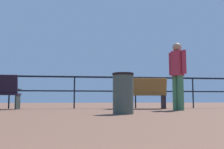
# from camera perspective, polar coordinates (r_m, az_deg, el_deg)

# --- Properties ---
(pier_railing) EXTENTS (23.53, 0.05, 1.01)m
(pier_railing) POSITION_cam_1_polar(r_m,az_deg,el_deg) (8.06, -8.43, -2.23)
(pier_railing) COLOR black
(pier_railing) RESTS_ON ground_plane
(bench_near_right) EXTENTS (1.58, 0.78, 0.90)m
(bench_near_right) POSITION_cam_1_polar(r_m,az_deg,el_deg) (7.58, 6.22, -4.02)
(bench_near_right) COLOR brown
(bench_near_right) RESTS_ON ground_plane
(person_by_bench) EXTENTS (0.33, 0.51, 1.73)m
(person_by_bench) POSITION_cam_1_polar(r_m,az_deg,el_deg) (6.70, 14.51, 0.72)
(person_by_bench) COLOR #3D754C
(person_by_bench) RESTS_ON ground_plane
(trash_bin) EXTENTS (0.40, 0.40, 0.75)m
(trash_bin) POSITION_cam_1_polar(r_m,az_deg,el_deg) (4.69, 2.50, -4.25)
(trash_bin) COLOR #3C4941
(trash_bin) RESTS_ON ground_plane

